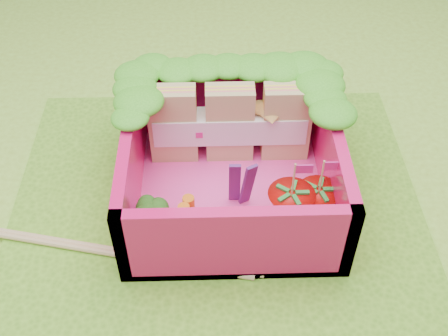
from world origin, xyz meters
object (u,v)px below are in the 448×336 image
at_px(strawberry_left, 290,209).
at_px(sandwich_stack, 231,124).
at_px(chopsticks, 68,244).
at_px(bento_box, 232,165).
at_px(strawberry_right, 317,204).
at_px(broccoli, 147,211).

bearing_deg(strawberry_left, sandwich_stack, 117.07).
xyz_separation_m(sandwich_stack, chopsticks, (-1.00, -0.73, -0.30)).
distance_m(bento_box, strawberry_left, 0.46).
height_order(bento_box, strawberry_left, strawberry_left).
bearing_deg(sandwich_stack, chopsticks, -143.84).
bearing_deg(strawberry_right, broccoli, -175.73).
bearing_deg(chopsticks, sandwich_stack, 36.16).
xyz_separation_m(strawberry_left, strawberry_right, (0.17, 0.04, -0.01)).
bearing_deg(chopsticks, strawberry_left, 3.78).
relative_size(strawberry_left, chopsticks, 0.22).
distance_m(sandwich_stack, chopsticks, 1.27).
height_order(bento_box, strawberry_right, bento_box).
height_order(broccoli, chopsticks, broccoli).
distance_m(bento_box, strawberry_right, 0.57).
xyz_separation_m(sandwich_stack, strawberry_right, (0.49, -0.60, -0.14)).
xyz_separation_m(bento_box, strawberry_right, (0.50, -0.26, -0.09)).
distance_m(sandwich_stack, strawberry_right, 0.79).
relative_size(bento_box, strawberry_right, 2.62).
height_order(sandwich_stack, chopsticks, sandwich_stack).
relative_size(broccoli, chopsticks, 0.14).
xyz_separation_m(broccoli, strawberry_right, (1.00, 0.07, -0.06)).
distance_m(bento_box, chopsticks, 1.09).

